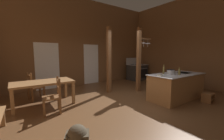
% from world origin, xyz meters
% --- Properties ---
extents(ground_plane, '(8.65, 7.65, 0.10)m').
position_xyz_m(ground_plane, '(0.00, 0.00, -0.05)').
color(ground_plane, brown).
extents(wall_back, '(8.65, 0.14, 4.28)m').
position_xyz_m(wall_back, '(0.00, 3.49, 2.14)').
color(wall_back, brown).
rests_on(wall_back, ground_plane).
extents(wall_right, '(0.14, 7.65, 4.28)m').
position_xyz_m(wall_right, '(4.00, 0.00, 2.14)').
color(wall_right, brown).
rests_on(wall_right, ground_plane).
extents(glazed_door_back_left, '(1.00, 0.01, 2.05)m').
position_xyz_m(glazed_door_back_left, '(-1.77, 3.42, 1.02)').
color(glazed_door_back_left, white).
rests_on(glazed_door_back_left, ground_plane).
extents(glazed_panel_back_right, '(0.84, 0.01, 2.05)m').
position_xyz_m(glazed_panel_back_right, '(0.39, 3.42, 1.02)').
color(glazed_panel_back_right, white).
rests_on(glazed_panel_back_right, ground_plane).
extents(kitchen_island, '(2.18, 1.00, 0.88)m').
position_xyz_m(kitchen_island, '(1.59, -0.66, 0.44)').
color(kitchen_island, '#9E7044').
rests_on(kitchen_island, ground_plane).
extents(stove_range, '(1.15, 0.84, 1.32)m').
position_xyz_m(stove_range, '(3.13, 2.72, 0.48)').
color(stove_range, '#2E2E2E').
rests_on(stove_range, ground_plane).
extents(support_post_with_pot_rack, '(0.68, 0.24, 2.63)m').
position_xyz_m(support_post_with_pot_rack, '(1.28, 0.83, 1.40)').
color(support_post_with_pot_rack, brown).
rests_on(support_post_with_pot_rack, ground_plane).
extents(support_post_center, '(0.14, 0.14, 2.63)m').
position_xyz_m(support_post_center, '(0.13, 1.40, 1.31)').
color(support_post_center, brown).
rests_on(support_post_center, ground_plane).
extents(step_stool, '(0.37, 0.29, 0.30)m').
position_xyz_m(step_stool, '(2.07, -1.48, 0.18)').
color(step_stool, brown).
rests_on(step_stool, ground_plane).
extents(dining_table, '(1.71, 0.91, 0.74)m').
position_xyz_m(dining_table, '(-2.32, 1.38, 0.65)').
color(dining_table, '#9E7044').
rests_on(dining_table, ground_plane).
extents(ladderback_chair_near_window, '(0.50, 0.50, 0.95)m').
position_xyz_m(ladderback_chair_near_window, '(-2.21, 0.61, 0.45)').
color(ladderback_chair_near_window, brown).
rests_on(ladderback_chair_near_window, ground_plane).
extents(ladderback_chair_by_post, '(0.52, 0.52, 0.95)m').
position_xyz_m(ladderback_chair_by_post, '(-2.47, 2.12, 0.45)').
color(ladderback_chair_by_post, brown).
rests_on(ladderback_chair_by_post, ground_plane).
extents(stockpot_on_counter, '(0.35, 0.28, 0.15)m').
position_xyz_m(stockpot_on_counter, '(1.37, -0.56, 0.96)').
color(stockpot_on_counter, '#A8AAB2').
rests_on(stockpot_on_counter, kitchen_island).
extents(mixing_bowl_on_counter, '(0.17, 0.17, 0.06)m').
position_xyz_m(mixing_bowl_on_counter, '(0.70, -0.60, 0.91)').
color(mixing_bowl_on_counter, silver).
rests_on(mixing_bowl_on_counter, kitchen_island).
extents(bottle_tall_on_counter, '(0.06, 0.06, 0.33)m').
position_xyz_m(bottle_tall_on_counter, '(1.20, -0.38, 1.01)').
color(bottle_tall_on_counter, brown).
rests_on(bottle_tall_on_counter, kitchen_island).
extents(bottle_short_on_counter, '(0.07, 0.07, 0.26)m').
position_xyz_m(bottle_short_on_counter, '(1.41, -0.83, 0.98)').
color(bottle_short_on_counter, brown).
rests_on(bottle_short_on_counter, kitchen_island).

